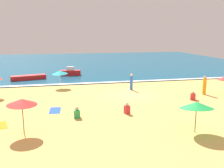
{
  "coord_description": "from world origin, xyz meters",
  "views": [
    {
      "loc": [
        -6.81,
        -22.99,
        5.99
      ],
      "look_at": [
        -1.52,
        1.8,
        0.8
      ],
      "focal_mm": 40.4,
      "sensor_mm": 36.0,
      "label": 1
    }
  ],
  "objects_px": {
    "beach_umbrella_4": "(60,72)",
    "small_boat_0": "(70,72)",
    "beach_umbrella_2": "(197,105)",
    "beachgoer_1": "(77,113)",
    "beach_umbrella_1": "(22,102)",
    "small_boat_1": "(28,77)",
    "beachgoer_0": "(131,82)",
    "beachgoer_3": "(127,109)",
    "beachgoer_6": "(193,96)",
    "beachgoer_2": "(205,86)"
  },
  "relations": [
    {
      "from": "beachgoer_6",
      "to": "beachgoer_0",
      "type": "bearing_deg",
      "value": 130.91
    },
    {
      "from": "beachgoer_3",
      "to": "small_boat_1",
      "type": "bearing_deg",
      "value": 119.09
    },
    {
      "from": "beachgoer_6",
      "to": "small_boat_1",
      "type": "distance_m",
      "value": 20.41
    },
    {
      "from": "beach_umbrella_1",
      "to": "small_boat_0",
      "type": "height_order",
      "value": "beach_umbrella_1"
    },
    {
      "from": "beach_umbrella_1",
      "to": "small_boat_0",
      "type": "bearing_deg",
      "value": 79.44
    },
    {
      "from": "beach_umbrella_1",
      "to": "beachgoer_0",
      "type": "height_order",
      "value": "beach_umbrella_1"
    },
    {
      "from": "beachgoer_3",
      "to": "beachgoer_6",
      "type": "relative_size",
      "value": 1.07
    },
    {
      "from": "beach_umbrella_4",
      "to": "small_boat_1",
      "type": "height_order",
      "value": "beach_umbrella_4"
    },
    {
      "from": "beach_umbrella_4",
      "to": "small_boat_1",
      "type": "relative_size",
      "value": 0.54
    },
    {
      "from": "beach_umbrella_2",
      "to": "small_boat_0",
      "type": "height_order",
      "value": "beach_umbrella_2"
    },
    {
      "from": "beachgoer_0",
      "to": "beachgoer_1",
      "type": "height_order",
      "value": "beachgoer_0"
    },
    {
      "from": "beachgoer_0",
      "to": "beachgoer_1",
      "type": "distance_m",
      "value": 10.04
    },
    {
      "from": "beach_umbrella_2",
      "to": "beachgoer_1",
      "type": "xyz_separation_m",
      "value": [
        -6.85,
        4.22,
        -1.4
      ]
    },
    {
      "from": "beach_umbrella_2",
      "to": "beachgoer_2",
      "type": "bearing_deg",
      "value": 55.38
    },
    {
      "from": "beach_umbrella_2",
      "to": "beach_umbrella_4",
      "type": "relative_size",
      "value": 0.9
    },
    {
      "from": "beach_umbrella_4",
      "to": "small_boat_0",
      "type": "height_order",
      "value": "beach_umbrella_4"
    },
    {
      "from": "small_boat_0",
      "to": "small_boat_1",
      "type": "bearing_deg",
      "value": -157.4
    },
    {
      "from": "beachgoer_1",
      "to": "beachgoer_6",
      "type": "relative_size",
      "value": 1.01
    },
    {
      "from": "beach_umbrella_4",
      "to": "beachgoer_2",
      "type": "distance_m",
      "value": 15.16
    },
    {
      "from": "beach_umbrella_4",
      "to": "beachgoer_3",
      "type": "relative_size",
      "value": 2.82
    },
    {
      "from": "beachgoer_2",
      "to": "small_boat_0",
      "type": "height_order",
      "value": "beachgoer_2"
    },
    {
      "from": "beachgoer_3",
      "to": "small_boat_1",
      "type": "distance_m",
      "value": 17.97
    },
    {
      "from": "beachgoer_1",
      "to": "beach_umbrella_2",
      "type": "bearing_deg",
      "value": -31.62
    },
    {
      "from": "beach_umbrella_1",
      "to": "beach_umbrella_4",
      "type": "height_order",
      "value": "beach_umbrella_1"
    },
    {
      "from": "beach_umbrella_1",
      "to": "beachgoer_1",
      "type": "bearing_deg",
      "value": 33.21
    },
    {
      "from": "beachgoer_1",
      "to": "small_boat_0",
      "type": "height_order",
      "value": "small_boat_0"
    },
    {
      "from": "beach_umbrella_4",
      "to": "small_boat_0",
      "type": "xyz_separation_m",
      "value": [
        1.49,
        7.62,
        -1.19
      ]
    },
    {
      "from": "beach_umbrella_1",
      "to": "small_boat_1",
      "type": "bearing_deg",
      "value": 95.13
    },
    {
      "from": "beach_umbrella_4",
      "to": "beachgoer_1",
      "type": "height_order",
      "value": "beach_umbrella_4"
    },
    {
      "from": "small_boat_0",
      "to": "beachgoer_1",
      "type": "bearing_deg",
      "value": -91.36
    },
    {
      "from": "beach_umbrella_4",
      "to": "beachgoer_6",
      "type": "distance_m",
      "value": 14.12
    },
    {
      "from": "beach_umbrella_1",
      "to": "beach_umbrella_4",
      "type": "xyz_separation_m",
      "value": [
        2.3,
        12.7,
        -0.26
      ]
    },
    {
      "from": "beachgoer_2",
      "to": "beachgoer_6",
      "type": "bearing_deg",
      "value": -142.63
    },
    {
      "from": "beach_umbrella_2",
      "to": "beachgoer_0",
      "type": "height_order",
      "value": "beach_umbrella_2"
    },
    {
      "from": "beachgoer_1",
      "to": "beachgoer_6",
      "type": "distance_m",
      "value": 11.02
    },
    {
      "from": "beachgoer_6",
      "to": "small_boat_0",
      "type": "relative_size",
      "value": 0.27
    },
    {
      "from": "small_boat_0",
      "to": "beachgoer_2",
      "type": "bearing_deg",
      "value": -48.0
    },
    {
      "from": "small_boat_1",
      "to": "beachgoer_6",
      "type": "bearing_deg",
      "value": -39.95
    },
    {
      "from": "beachgoer_2",
      "to": "beach_umbrella_4",
      "type": "bearing_deg",
      "value": 156.2
    },
    {
      "from": "beachgoer_6",
      "to": "beachgoer_3",
      "type": "bearing_deg",
      "value": -159.43
    },
    {
      "from": "beach_umbrella_4",
      "to": "beachgoer_6",
      "type": "bearing_deg",
      "value": -33.42
    },
    {
      "from": "small_boat_1",
      "to": "beach_umbrella_2",
      "type": "bearing_deg",
      "value": -59.49
    },
    {
      "from": "beach_umbrella_2",
      "to": "beachgoer_1",
      "type": "height_order",
      "value": "beach_umbrella_2"
    },
    {
      "from": "beach_umbrella_4",
      "to": "beachgoer_6",
      "type": "xyz_separation_m",
      "value": [
        11.73,
        -7.74,
        -1.39
      ]
    },
    {
      "from": "small_boat_1",
      "to": "beachgoer_2",
      "type": "bearing_deg",
      "value": -32.85
    },
    {
      "from": "small_boat_1",
      "to": "beach_umbrella_1",
      "type": "bearing_deg",
      "value": -84.87
    },
    {
      "from": "beach_umbrella_2",
      "to": "small_boat_0",
      "type": "relative_size",
      "value": 0.74
    },
    {
      "from": "beachgoer_2",
      "to": "small_boat_0",
      "type": "distance_m",
      "value": 18.48
    },
    {
      "from": "beach_umbrella_2",
      "to": "small_boat_1",
      "type": "relative_size",
      "value": 0.49
    },
    {
      "from": "beachgoer_3",
      "to": "small_boat_1",
      "type": "xyz_separation_m",
      "value": [
        -8.74,
        15.7,
        -0.0
      ]
    }
  ]
}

